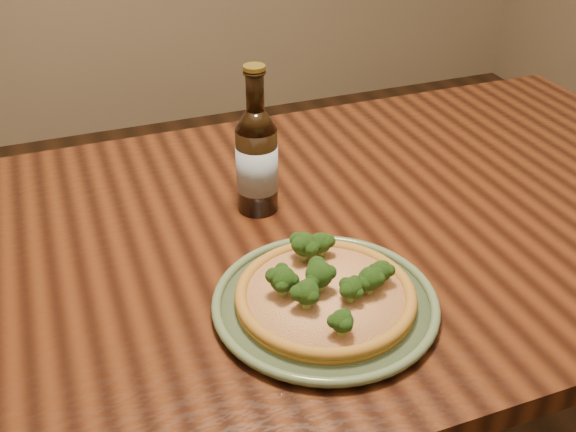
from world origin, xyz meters
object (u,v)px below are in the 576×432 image
object	(u,v)px
plate	(325,303)
pizza	(325,293)
beer_bottle	(257,159)
table	(321,267)

from	to	relation	value
plate	pizza	xyz separation A→B (m)	(0.00, 0.00, 0.02)
beer_bottle	plate	bearing A→B (deg)	-114.16
plate	beer_bottle	distance (m)	0.30
plate	pizza	bearing A→B (deg)	77.90
pizza	plate	bearing A→B (deg)	-102.10
table	pizza	xyz separation A→B (m)	(-0.08, -0.20, 0.12)
plate	pizza	world-z (taller)	pizza
table	plate	size ratio (longest dim) A/B	4.97
table	beer_bottle	distance (m)	0.23
table	plate	xyz separation A→B (m)	(-0.08, -0.20, 0.10)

